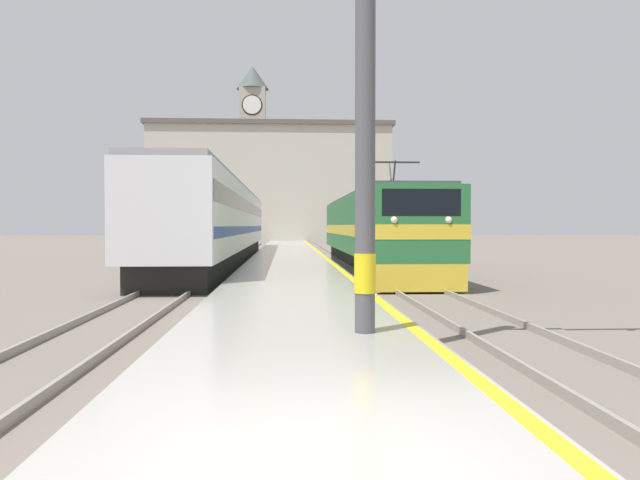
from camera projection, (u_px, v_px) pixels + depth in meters
name	position (u px, v px, depth m)	size (l,w,h in m)	color
ground_plane	(289.00, 262.00, 34.60)	(200.00, 200.00, 0.00)	#70665B
platform	(290.00, 264.00, 29.61)	(3.96, 140.00, 0.40)	#ADA89E
rail_track_near	(368.00, 267.00, 29.82)	(2.84, 140.00, 0.16)	#70665B
rail_track_far	(212.00, 268.00, 29.41)	(2.84, 140.00, 0.16)	#70665B
locomotive_train	(373.00, 232.00, 27.95)	(2.92, 20.03, 4.39)	black
passenger_train	(223.00, 222.00, 34.26)	(2.92, 34.53, 4.15)	black
catenary_mast	(371.00, 83.00, 9.36)	(3.04, 0.33, 7.63)	#4C4C51
clock_tower	(253.00, 148.00, 83.89)	(4.30, 4.30, 23.48)	#ADA393
station_building	(271.00, 185.00, 72.13)	(27.45, 9.74, 13.56)	#B7B2A3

